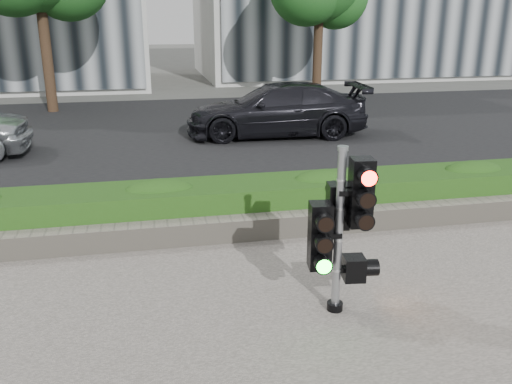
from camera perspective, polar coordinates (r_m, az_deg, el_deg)
ground at (r=6.59m, az=1.70°, el=-11.47°), size 120.00×120.00×0.00m
road at (r=15.96m, az=-6.64°, el=6.30°), size 60.00×13.00×0.02m
curb at (r=9.38m, az=-2.73°, el=-1.79°), size 60.00×0.25×0.12m
stone_wall at (r=8.18m, az=-1.35°, el=-3.79°), size 12.00×0.32×0.34m
hedge at (r=8.72m, az=-2.13°, el=-1.19°), size 12.00×1.00×0.68m
traffic_signal at (r=6.01m, az=8.93°, el=-3.17°), size 0.69×0.53×1.93m
car_dark at (r=15.23m, az=2.15°, el=8.65°), size 5.14×2.42×1.45m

